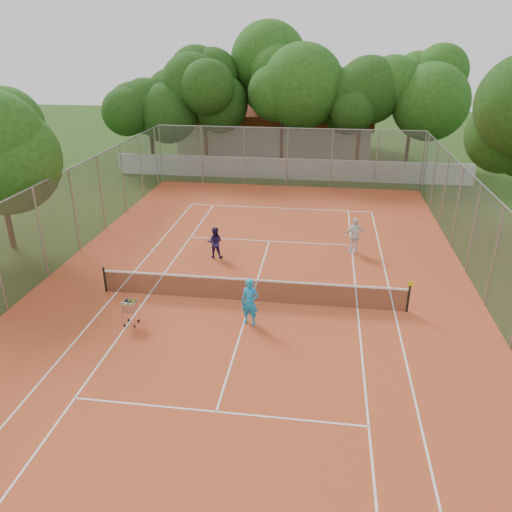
# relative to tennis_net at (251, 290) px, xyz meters

# --- Properties ---
(ground) EXTENTS (120.00, 120.00, 0.00)m
(ground) POSITION_rel_tennis_net_xyz_m (0.00, 0.00, -0.51)
(ground) COLOR #1D360E
(ground) RESTS_ON ground
(court_pad) EXTENTS (18.00, 34.00, 0.02)m
(court_pad) POSITION_rel_tennis_net_xyz_m (0.00, 0.00, -0.50)
(court_pad) COLOR #BE4B24
(court_pad) RESTS_ON ground
(court_lines) EXTENTS (10.98, 23.78, 0.01)m
(court_lines) POSITION_rel_tennis_net_xyz_m (0.00, 0.00, -0.49)
(court_lines) COLOR white
(court_lines) RESTS_ON court_pad
(tennis_net) EXTENTS (11.88, 0.10, 0.98)m
(tennis_net) POSITION_rel_tennis_net_xyz_m (0.00, 0.00, 0.00)
(tennis_net) COLOR black
(tennis_net) RESTS_ON court_pad
(perimeter_fence) EXTENTS (18.00, 34.00, 4.00)m
(perimeter_fence) POSITION_rel_tennis_net_xyz_m (0.00, 0.00, 1.49)
(perimeter_fence) COLOR slate
(perimeter_fence) RESTS_ON ground
(boundary_wall) EXTENTS (26.00, 0.30, 1.50)m
(boundary_wall) POSITION_rel_tennis_net_xyz_m (0.00, 19.00, 0.24)
(boundary_wall) COLOR silver
(boundary_wall) RESTS_ON ground
(clubhouse) EXTENTS (16.40, 9.00, 4.40)m
(clubhouse) POSITION_rel_tennis_net_xyz_m (-2.00, 29.00, 1.69)
(clubhouse) COLOR beige
(clubhouse) RESTS_ON ground
(tropical_trees) EXTENTS (29.00, 19.00, 10.00)m
(tropical_trees) POSITION_rel_tennis_net_xyz_m (0.00, 22.00, 4.49)
(tropical_trees) COLOR black
(tropical_trees) RESTS_ON ground
(player_near) EXTENTS (0.70, 0.53, 1.74)m
(player_near) POSITION_rel_tennis_net_xyz_m (0.22, -1.64, 0.38)
(player_near) COLOR #1891CF
(player_near) RESTS_ON court_pad
(player_far_left) EXTENTS (0.76, 0.61, 1.49)m
(player_far_left) POSITION_rel_tennis_net_xyz_m (-2.29, 4.03, 0.26)
(player_far_left) COLOR #251A50
(player_far_left) RESTS_ON court_pad
(player_far_right) EXTENTS (1.12, 0.74, 1.76)m
(player_far_right) POSITION_rel_tennis_net_xyz_m (4.17, 5.45, 0.39)
(player_far_right) COLOR white
(player_far_right) RESTS_ON court_pad
(ball_hopper) EXTENTS (0.50, 0.50, 1.00)m
(ball_hopper) POSITION_rel_tennis_net_xyz_m (-3.98, -2.32, 0.01)
(ball_hopper) COLOR #ABACB2
(ball_hopper) RESTS_ON court_pad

